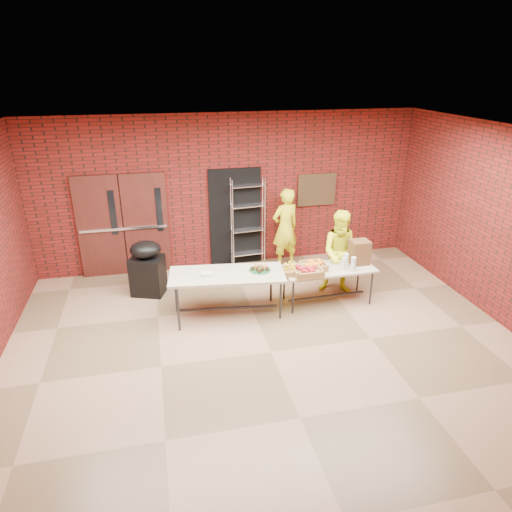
{
  "coord_description": "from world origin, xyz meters",
  "views": [
    {
      "loc": [
        -1.52,
        -5.65,
        4.08
      ],
      "look_at": [
        0.08,
        1.4,
        1.01
      ],
      "focal_mm": 32.0,
      "sensor_mm": 36.0,
      "label": 1
    }
  ],
  "objects_px": {
    "volunteer_man": "(342,253)",
    "table_right": "(328,271)",
    "table_left": "(227,277)",
    "covered_grill": "(147,268)",
    "wire_rack": "(248,223)",
    "coffee_dispenser": "(359,252)",
    "volunteer_woman": "(285,228)"
  },
  "relations": [
    {
      "from": "table_left",
      "to": "volunteer_woman",
      "type": "distance_m",
      "value": 2.42
    },
    {
      "from": "volunteer_man",
      "to": "covered_grill",
      "type": "bearing_deg",
      "value": -169.78
    },
    {
      "from": "wire_rack",
      "to": "volunteer_man",
      "type": "bearing_deg",
      "value": -53.8
    },
    {
      "from": "table_right",
      "to": "covered_grill",
      "type": "bearing_deg",
      "value": 160.26
    },
    {
      "from": "table_right",
      "to": "volunteer_woman",
      "type": "bearing_deg",
      "value": 98.38
    },
    {
      "from": "volunteer_woman",
      "to": "volunteer_man",
      "type": "height_order",
      "value": "volunteer_woman"
    },
    {
      "from": "table_left",
      "to": "volunteer_man",
      "type": "xyz_separation_m",
      "value": [
        2.24,
        0.4,
        0.08
      ]
    },
    {
      "from": "volunteer_man",
      "to": "volunteer_woman",
      "type": "bearing_deg",
      "value": 137.25
    },
    {
      "from": "covered_grill",
      "to": "volunteer_woman",
      "type": "bearing_deg",
      "value": 33.38
    },
    {
      "from": "wire_rack",
      "to": "coffee_dispenser",
      "type": "relative_size",
      "value": 4.35
    },
    {
      "from": "table_right",
      "to": "coffee_dispenser",
      "type": "xyz_separation_m",
      "value": [
        0.61,
        0.08,
        0.28
      ]
    },
    {
      "from": "wire_rack",
      "to": "volunteer_man",
      "type": "distance_m",
      "value": 2.21
    },
    {
      "from": "wire_rack",
      "to": "coffee_dispenser",
      "type": "xyz_separation_m",
      "value": [
        1.67,
        -1.91,
        -0.06
      ]
    },
    {
      "from": "table_right",
      "to": "coffee_dispenser",
      "type": "distance_m",
      "value": 0.68
    },
    {
      "from": "table_left",
      "to": "coffee_dispenser",
      "type": "bearing_deg",
      "value": 10.46
    },
    {
      "from": "table_right",
      "to": "coffee_dispenser",
      "type": "height_order",
      "value": "coffee_dispenser"
    },
    {
      "from": "volunteer_woman",
      "to": "table_right",
      "type": "bearing_deg",
      "value": 82.42
    },
    {
      "from": "volunteer_man",
      "to": "table_right",
      "type": "bearing_deg",
      "value": -117.74
    },
    {
      "from": "table_left",
      "to": "volunteer_woman",
      "type": "xyz_separation_m",
      "value": [
        1.56,
        1.84,
        0.13
      ]
    },
    {
      "from": "table_left",
      "to": "coffee_dispenser",
      "type": "distance_m",
      "value": 2.48
    },
    {
      "from": "table_right",
      "to": "volunteer_man",
      "type": "height_order",
      "value": "volunteer_man"
    },
    {
      "from": "covered_grill",
      "to": "volunteer_woman",
      "type": "xyz_separation_m",
      "value": [
        2.89,
        0.7,
        0.33
      ]
    },
    {
      "from": "wire_rack",
      "to": "covered_grill",
      "type": "bearing_deg",
      "value": -161.38
    },
    {
      "from": "table_left",
      "to": "volunteer_man",
      "type": "relative_size",
      "value": 1.25
    },
    {
      "from": "wire_rack",
      "to": "volunteer_man",
      "type": "relative_size",
      "value": 1.18
    },
    {
      "from": "coffee_dispenser",
      "to": "volunteer_woman",
      "type": "xyz_separation_m",
      "value": [
        -0.91,
        1.69,
        -0.05
      ]
    },
    {
      "from": "table_right",
      "to": "volunteer_man",
      "type": "bearing_deg",
      "value": 39.03
    },
    {
      "from": "volunteer_woman",
      "to": "wire_rack",
      "type": "bearing_deg",
      "value": -33.28
    },
    {
      "from": "table_left",
      "to": "covered_grill",
      "type": "relative_size",
      "value": 1.91
    },
    {
      "from": "table_right",
      "to": "table_left",
      "type": "bearing_deg",
      "value": -178.93
    },
    {
      "from": "wire_rack",
      "to": "table_left",
      "type": "xyz_separation_m",
      "value": [
        -0.8,
        -2.06,
        -0.23
      ]
    },
    {
      "from": "covered_grill",
      "to": "table_right",
      "type": "bearing_deg",
      "value": 1.27
    }
  ]
}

